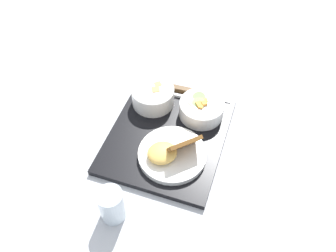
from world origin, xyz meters
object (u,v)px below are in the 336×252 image
bowl_salad (201,108)px  spoon (188,98)px  bowl_soup (153,95)px  glass_water (112,206)px  knife (187,91)px  plate_main (171,153)px

bowl_salad → spoon: bowl_salad is taller
bowl_salad → bowl_soup: (0.01, -0.15, 0.00)m
glass_water → bowl_soup: bearing=-170.3°
knife → glass_water: size_ratio=1.89×
bowl_soup → plate_main: bearing=38.3°
plate_main → knife: bearing=-168.4°
bowl_soup → spoon: size_ratio=0.77×
bowl_salad → plate_main: plate_main is taller
bowl_salad → spoon: size_ratio=0.78×
bowl_soup → bowl_salad: bearing=94.6°
glass_water → plate_main: bearing=161.9°
knife → glass_water: 0.45m
bowl_soup → spoon: 0.11m
bowl_salad → glass_water: glass_water is taller
plate_main → knife: 0.25m
knife → glass_water: bearing=-99.0°
bowl_salad → bowl_soup: size_ratio=1.02×
plate_main → spoon: (-0.22, -0.04, -0.01)m
plate_main → glass_water: size_ratio=1.87×
bowl_soup → glass_water: 0.37m
bowl_salad → knife: bearing=-133.1°
knife → spoon: knife is taller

